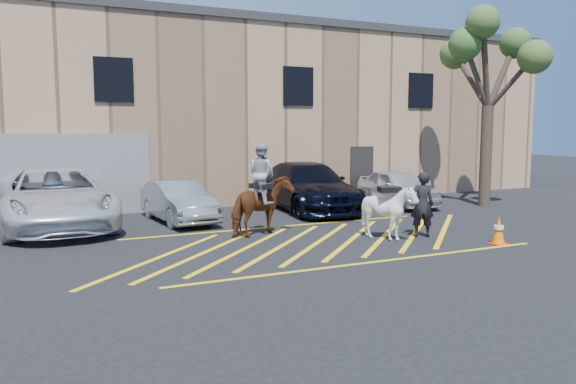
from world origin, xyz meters
name	(u,v)px	position (x,y,z in m)	size (l,w,h in m)	color
ground	(314,240)	(0.00, 0.00, 0.00)	(90.00, 90.00, 0.00)	black
car_white_pickup	(55,198)	(-6.11, 4.89, 0.90)	(3.00, 6.50, 1.81)	white
car_silver_sedan	(179,202)	(-2.52, 4.40, 0.65)	(1.37, 3.94, 1.30)	#8D959A
car_blue_suv	(308,187)	(2.40, 4.97, 0.85)	(2.40, 5.89, 1.71)	black
car_white_suv	(397,187)	(6.02, 4.49, 0.70)	(1.66, 4.13, 1.41)	silver
handler	(422,205)	(2.87, -0.90, 0.90)	(0.65, 0.43, 1.79)	black
warehouse	(189,113)	(-0.01, 11.99, 3.65)	(32.42, 10.20, 7.30)	tan
hatching_zone	(319,242)	(0.00, -0.30, 0.01)	(12.60, 5.12, 0.01)	yellow
mounted_bay	(262,198)	(-1.00, 1.20, 1.03)	(2.13, 1.62, 2.56)	#5A2B15
saddled_white	(389,211)	(1.83, -0.83, 0.77)	(1.64, 1.73, 1.52)	white
traffic_cone	(499,230)	(4.02, -2.55, 0.37)	(0.40, 0.40, 0.73)	#FE370A
tree	(490,55)	(9.02, 3.03, 5.69)	(3.99, 4.37, 7.31)	#443829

